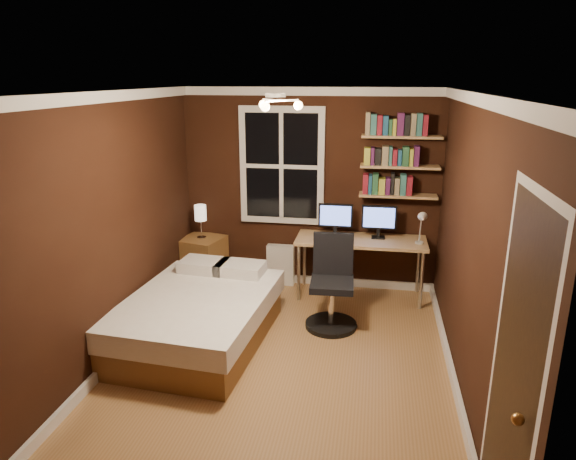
% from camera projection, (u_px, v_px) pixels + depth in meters
% --- Properties ---
extents(floor, '(4.20, 4.20, 0.00)m').
position_uv_depth(floor, '(279.00, 367.00, 4.81)').
color(floor, olive).
rests_on(floor, ground).
extents(wall_back, '(3.20, 0.04, 2.50)m').
position_uv_depth(wall_back, '(310.00, 190.00, 6.43)').
color(wall_back, black).
rests_on(wall_back, ground).
extents(wall_left, '(0.04, 4.20, 2.50)m').
position_uv_depth(wall_left, '(108.00, 232.00, 4.71)').
color(wall_left, black).
rests_on(wall_left, ground).
extents(wall_right, '(0.04, 4.20, 2.50)m').
position_uv_depth(wall_right, '(471.00, 251.00, 4.19)').
color(wall_right, black).
rests_on(wall_right, ground).
extents(ceiling, '(3.20, 4.20, 0.02)m').
position_uv_depth(ceiling, '(278.00, 92.00, 4.09)').
color(ceiling, white).
rests_on(ceiling, wall_back).
extents(window, '(1.06, 0.06, 1.46)m').
position_uv_depth(window, '(282.00, 166.00, 6.37)').
color(window, silver).
rests_on(window, wall_back).
extents(door, '(0.03, 0.82, 2.05)m').
position_uv_depth(door, '(512.00, 382.00, 2.80)').
color(door, black).
rests_on(door, ground).
extents(door_knob, '(0.06, 0.06, 0.06)m').
position_uv_depth(door_knob, '(518.00, 419.00, 2.53)').
color(door_knob, '#B8803D').
rests_on(door_knob, door).
extents(ceiling_fixture, '(0.44, 0.44, 0.18)m').
position_uv_depth(ceiling_fixture, '(276.00, 106.00, 4.03)').
color(ceiling_fixture, beige).
rests_on(ceiling_fixture, ceiling).
extents(bookshelf_lower, '(0.92, 0.22, 0.03)m').
position_uv_depth(bookshelf_lower, '(398.00, 195.00, 6.15)').
color(bookshelf_lower, tan).
rests_on(bookshelf_lower, wall_back).
extents(books_row_lower, '(0.54, 0.16, 0.23)m').
position_uv_depth(books_row_lower, '(398.00, 185.00, 6.11)').
color(books_row_lower, maroon).
rests_on(books_row_lower, bookshelf_lower).
extents(bookshelf_middle, '(0.92, 0.22, 0.03)m').
position_uv_depth(bookshelf_middle, '(400.00, 167.00, 6.04)').
color(bookshelf_middle, tan).
rests_on(bookshelf_middle, wall_back).
extents(books_row_middle, '(0.60, 0.16, 0.23)m').
position_uv_depth(books_row_middle, '(400.00, 155.00, 6.01)').
color(books_row_middle, '#1B517A').
rests_on(books_row_middle, bookshelf_middle).
extents(bookshelf_upper, '(0.92, 0.22, 0.03)m').
position_uv_depth(bookshelf_upper, '(402.00, 137.00, 5.94)').
color(bookshelf_upper, tan).
rests_on(bookshelf_upper, wall_back).
extents(books_row_upper, '(0.66, 0.16, 0.23)m').
position_uv_depth(books_row_upper, '(402.00, 125.00, 5.91)').
color(books_row_upper, '#285E39').
rests_on(books_row_upper, bookshelf_upper).
extents(bed, '(1.47, 1.95, 0.63)m').
position_uv_depth(bed, '(199.00, 317.00, 5.22)').
color(bed, brown).
rests_on(bed, ground).
extents(nightstand, '(0.60, 0.60, 0.62)m').
position_uv_depth(nightstand, '(203.00, 261.00, 6.69)').
color(nightstand, brown).
rests_on(nightstand, ground).
extents(bedside_lamp, '(0.15, 0.15, 0.43)m').
position_uv_depth(bedside_lamp, '(201.00, 222.00, 6.54)').
color(bedside_lamp, white).
rests_on(bedside_lamp, nightstand).
extents(radiator, '(0.35, 0.12, 0.53)m').
position_uv_depth(radiator, '(281.00, 265.00, 6.68)').
color(radiator, silver).
rests_on(radiator, ground).
extents(desk, '(1.56, 0.58, 0.74)m').
position_uv_depth(desk, '(361.00, 244.00, 6.20)').
color(desk, tan).
rests_on(desk, ground).
extents(monitor_left, '(0.42, 0.12, 0.40)m').
position_uv_depth(monitor_left, '(335.00, 220.00, 6.24)').
color(monitor_left, black).
rests_on(monitor_left, desk).
extents(monitor_right, '(0.42, 0.12, 0.40)m').
position_uv_depth(monitor_right, '(379.00, 222.00, 6.16)').
color(monitor_right, black).
rests_on(monitor_right, desk).
extents(desk_lamp, '(0.14, 0.32, 0.44)m').
position_uv_depth(desk_lamp, '(421.00, 227.00, 5.88)').
color(desk_lamp, silver).
rests_on(desk_lamp, desk).
extents(office_chair, '(0.56, 0.56, 1.01)m').
position_uv_depth(office_chair, '(332.00, 292.00, 5.53)').
color(office_chair, black).
rests_on(office_chair, ground).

